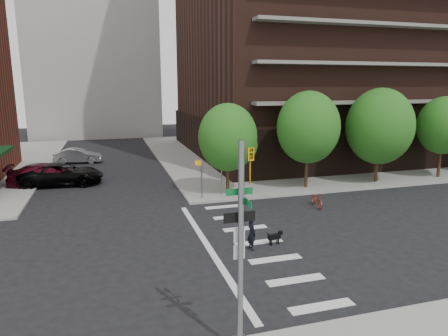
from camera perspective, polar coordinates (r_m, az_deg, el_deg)
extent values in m
plane|color=black|center=(19.04, -3.64, -11.52)|extent=(120.00, 120.00, 0.00)
cube|color=gray|center=(47.87, 14.35, 2.50)|extent=(39.00, 33.00, 0.15)
cube|color=silver|center=(15.01, 13.77, -18.67)|extent=(2.40, 0.50, 0.01)
cube|color=silver|center=(16.54, 10.19, -15.47)|extent=(2.40, 0.50, 0.01)
cube|color=silver|center=(18.16, 7.32, -12.78)|extent=(2.40, 0.50, 0.01)
cube|color=silver|center=(19.85, 4.97, -10.52)|extent=(2.40, 0.50, 0.01)
cube|color=silver|center=(21.60, 3.03, -8.60)|extent=(2.40, 0.50, 0.01)
cube|color=silver|center=(23.38, 1.39, -6.97)|extent=(2.40, 0.50, 0.01)
cube|color=silver|center=(25.20, 0.00, -5.56)|extent=(2.40, 0.50, 0.01)
cube|color=silver|center=(19.15, -2.16, -11.35)|extent=(0.30, 13.00, 0.01)
cube|color=black|center=(46.80, 11.52, 4.99)|extent=(25.50, 25.50, 4.00)
cylinder|color=#301E11|center=(27.45, 0.53, -1.30)|extent=(0.24, 0.24, 2.30)
sphere|color=#235B19|center=(26.95, 0.54, 4.40)|extent=(4.00, 4.00, 4.00)
cylinder|color=#301E11|center=(29.68, 11.68, -0.25)|extent=(0.24, 0.24, 2.60)
sphere|color=#235B19|center=(29.20, 11.94, 5.71)|extent=(4.50, 4.50, 4.50)
cylinder|color=#301E11|center=(32.93, 20.94, 0.12)|extent=(0.24, 0.24, 2.30)
sphere|color=#235B19|center=(32.48, 21.35, 5.57)|extent=(5.00, 5.00, 5.00)
cylinder|color=#301E11|center=(36.82, 28.42, 0.88)|extent=(0.24, 0.24, 2.60)
sphere|color=#235B19|center=(36.45, 28.87, 5.36)|extent=(4.00, 4.00, 4.00)
cylinder|color=slate|center=(11.03, 2.39, -11.65)|extent=(0.16, 0.16, 6.00)
imported|color=gold|center=(10.41, 3.80, 0.21)|extent=(0.16, 0.20, 1.00)
cube|color=#0A5926|center=(10.63, 2.20, -3.40)|extent=(0.75, 0.02, 0.18)
cube|color=#0A5926|center=(10.61, 3.22, -4.85)|extent=(0.02, 0.75, 0.18)
cube|color=black|center=(10.81, 2.22, -7.03)|extent=(0.90, 0.02, 0.28)
cube|color=silver|center=(10.98, 2.20, -9.49)|extent=(0.32, 0.02, 0.42)
cube|color=silver|center=(11.17, 2.18, -11.88)|extent=(0.32, 0.02, 0.42)
cylinder|color=slate|center=(26.25, -3.21, -1.60)|extent=(0.10, 0.10, 2.60)
cube|color=gold|center=(25.97, -3.66, 0.74)|extent=(0.32, 0.25, 0.32)
cylinder|color=slate|center=(27.13, -0.36, -1.57)|extent=(0.08, 0.08, 2.20)
cube|color=gold|center=(26.80, -0.27, 0.24)|extent=(0.64, 0.02, 0.64)
imported|color=black|center=(32.80, -22.18, -0.83)|extent=(3.18, 6.22, 1.68)
imported|color=#420916|center=(33.01, -23.71, -0.87)|extent=(2.39, 5.85, 1.69)
imported|color=gray|center=(41.48, -20.12, 1.66)|extent=(1.91, 4.54, 1.46)
imported|color=#A03922|center=(25.81, 13.15, -4.36)|extent=(0.94, 1.90, 0.96)
imported|color=black|center=(18.76, 3.96, -9.29)|extent=(0.62, 0.45, 1.58)
cube|color=black|center=(19.55, 7.20, -9.72)|extent=(0.64, 0.28, 0.25)
cube|color=black|center=(19.66, 8.07, -9.15)|extent=(0.20, 0.17, 0.18)
cylinder|color=black|center=(19.76, 7.61, -10.28)|extent=(0.06, 0.06, 0.27)
cylinder|color=black|center=(19.52, 6.75, -10.55)|extent=(0.06, 0.06, 0.27)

